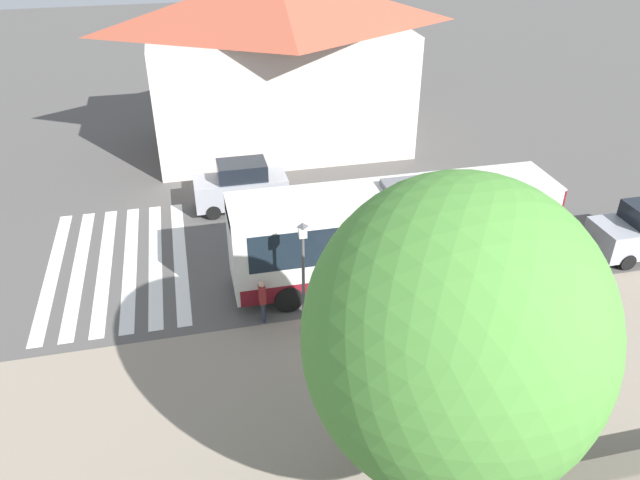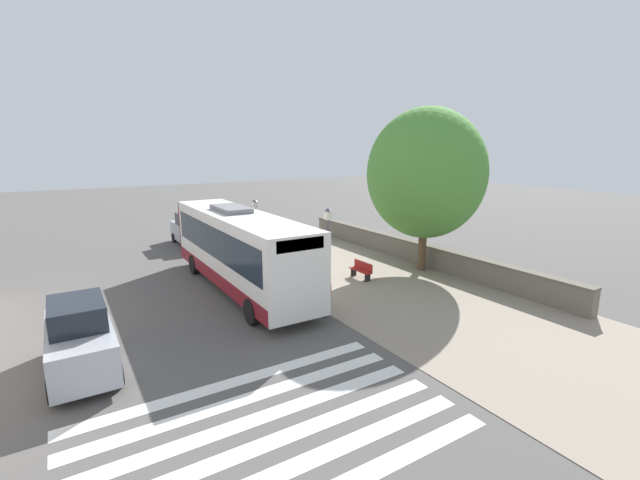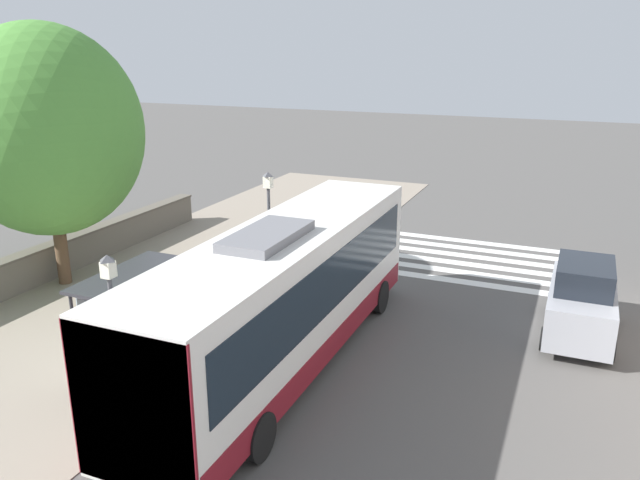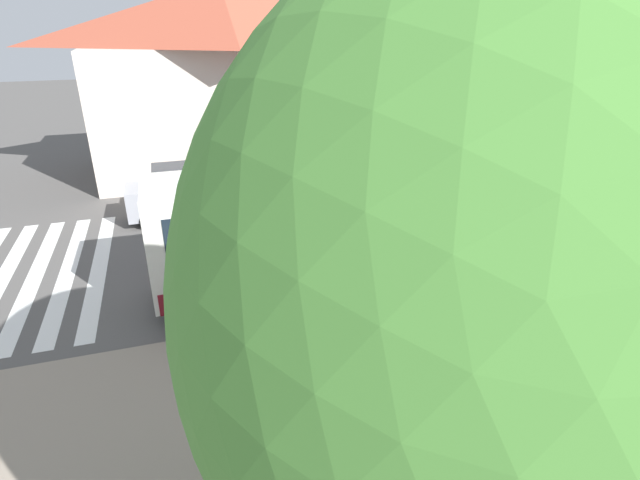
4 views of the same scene
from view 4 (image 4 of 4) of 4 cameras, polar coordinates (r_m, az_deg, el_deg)
The scene contains 13 objects.
ground_plane at distance 14.23m, azimuth 3.52°, elevation -8.00°, with size 120.00×120.00×0.00m, color #514F4C.
sidewalk_plaza at distance 11.05m, azimuth 12.26°, elevation -19.89°, with size 9.00×44.00×0.02m.
crosswalk_stripes at distance 18.56m, azimuth -31.13°, elevation -3.57°, with size 9.00×5.25×0.01m.
background_building at distance 27.12m, azimuth -10.73°, elevation 17.82°, with size 7.83×13.57×9.05m.
bus at distance 15.02m, azimuth 3.65°, elevation 2.28°, with size 2.62×11.69×3.81m.
bus_shelter at distance 12.79m, azimuth 15.39°, elevation -2.19°, with size 1.74×3.17×2.50m.
pedestrian at distance 13.23m, azimuth -14.98°, elevation -6.87°, with size 0.34×0.22×1.61m.
bench at distance 10.68m, azimuth 5.68°, elevation -17.84°, with size 0.40×1.46×0.88m.
street_lamp_near at distance 11.81m, azimuth -9.60°, elevation -1.91°, with size 0.28×0.28×4.12m.
street_lamp_far at distance 14.65m, azimuth 19.69°, elevation 1.37°, with size 0.28×0.28×3.74m.
shade_tree at distance 5.11m, azimuth 19.49°, elevation -5.83°, with size 6.12×6.12×8.56m.
parked_car_behind_bus at distance 20.85m, azimuth 32.20°, elevation 2.13°, with size 2.00×4.60×2.12m.
parked_car_far_lane at distance 20.83m, azimuth -15.64°, elevation 5.16°, with size 1.82×4.07×2.19m.
Camera 4 is at (-11.16, 4.39, 7.65)m, focal length 28.00 mm.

